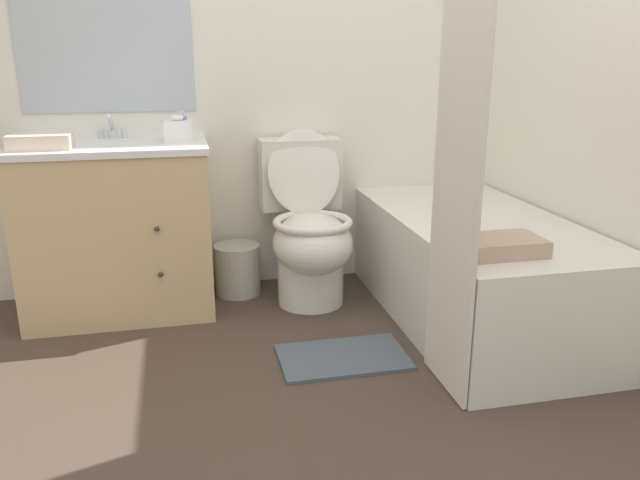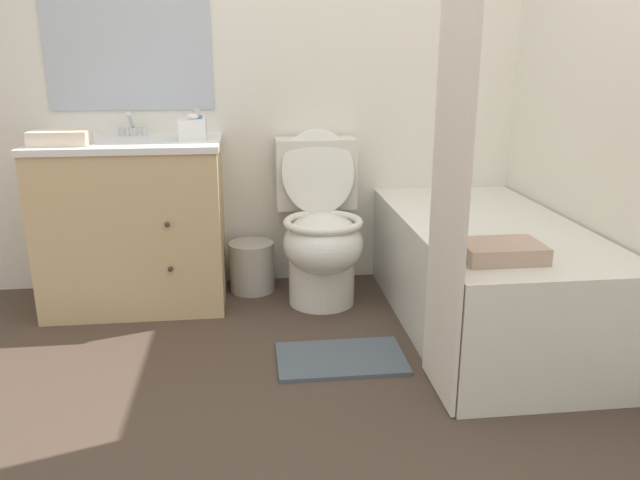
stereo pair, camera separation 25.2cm
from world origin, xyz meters
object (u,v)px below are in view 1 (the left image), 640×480
(bath_towel_folded, at_px, (502,245))
(bath_mat, at_px, (343,357))
(wastebasket, at_px, (237,269))
(vanity_cabinet, at_px, (118,228))
(tissue_box, at_px, (178,130))
(sink_faucet, at_px, (112,131))
(toilet, at_px, (309,231))
(bathtub, at_px, (476,269))
(hand_towel_folded, at_px, (41,142))
(soap_dispenser, at_px, (182,127))

(bath_towel_folded, relative_size, bath_mat, 0.56)
(wastebasket, relative_size, bath_mat, 0.50)
(vanity_cabinet, bearing_deg, tissue_box, 2.39)
(tissue_box, height_order, bath_towel_folded, tissue_box)
(sink_faucet, xyz_separation_m, wastebasket, (0.57, -0.08, -0.72))
(toilet, distance_m, bath_mat, 0.76)
(bathtub, distance_m, hand_towel_folded, 2.02)
(vanity_cabinet, bearing_deg, sink_faucet, 90.00)
(bathtub, relative_size, wastebasket, 5.62)
(bathtub, distance_m, bath_towel_folded, 0.59)
(bathtub, height_order, wastebasket, bathtub)
(bath_mat, bearing_deg, toilet, 90.33)
(toilet, height_order, bathtub, toilet)
(vanity_cabinet, distance_m, bath_mat, 1.25)
(tissue_box, bearing_deg, bathtub, -20.64)
(bathtub, xyz_separation_m, tissue_box, (-1.32, 0.50, 0.62))
(toilet, bearing_deg, soap_dispenser, 168.83)
(bathtub, distance_m, soap_dispenser, 1.54)
(wastebasket, bearing_deg, hand_towel_folded, -165.32)
(sink_faucet, height_order, bath_towel_folded, sink_faucet)
(wastebasket, distance_m, tissue_box, 0.79)
(soap_dispenser, bearing_deg, tissue_box, -123.74)
(vanity_cabinet, bearing_deg, bath_towel_folded, -33.68)
(bathtub, xyz_separation_m, bath_towel_folded, (-0.16, -0.50, 0.28))
(vanity_cabinet, relative_size, bathtub, 0.59)
(vanity_cabinet, height_order, tissue_box, tissue_box)
(hand_towel_folded, bearing_deg, sink_faucet, 47.74)
(vanity_cabinet, xyz_separation_m, bath_mat, (0.92, -0.75, -0.41))
(wastebasket, height_order, tissue_box, tissue_box)
(sink_faucet, height_order, bathtub, sink_faucet)
(vanity_cabinet, relative_size, tissue_box, 6.05)
(tissue_box, bearing_deg, toilet, -8.17)
(sink_faucet, bearing_deg, soap_dispenser, -22.13)
(bathtub, bearing_deg, sink_faucet, 157.96)
(vanity_cabinet, xyz_separation_m, toilet, (0.92, -0.07, -0.06))
(sink_faucet, distance_m, soap_dispenser, 0.36)
(tissue_box, xyz_separation_m, bath_towel_folded, (1.16, -0.99, -0.34))
(soap_dispenser, relative_size, bath_mat, 0.26)
(toilet, relative_size, wastebasket, 3.25)
(tissue_box, distance_m, bath_mat, 1.30)
(bathtub, distance_m, tissue_box, 1.54)
(sink_faucet, bearing_deg, tissue_box, -27.71)
(hand_towel_folded, bearing_deg, wastebasket, 14.68)
(soap_dispenser, distance_m, bath_mat, 1.32)
(hand_towel_folded, bearing_deg, vanity_cabinet, 24.19)
(soap_dispenser, bearing_deg, bath_towel_folded, -41.83)
(hand_towel_folded, distance_m, bath_mat, 1.59)
(sink_faucet, height_order, bath_mat, sink_faucet)
(toilet, bearing_deg, wastebasket, 153.63)
(sink_faucet, xyz_separation_m, hand_towel_folded, (-0.27, -0.30, -0.00))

